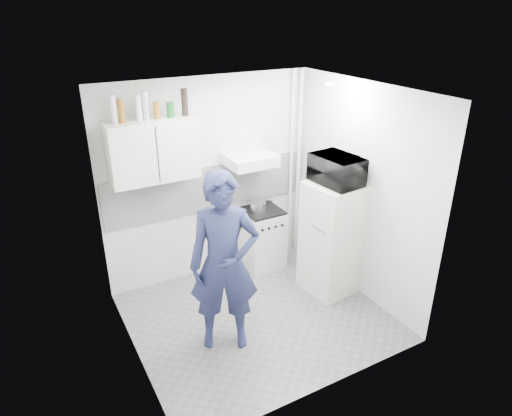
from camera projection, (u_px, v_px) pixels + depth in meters
floor at (257, 317)px, 5.35m from camera, size 2.80×2.80×0.00m
ceiling at (258, 92)px, 4.28m from camera, size 2.80×2.80×0.00m
wall_back at (210, 180)px, 5.81m from camera, size 2.80×0.00×2.80m
wall_left at (125, 248)px, 4.20m from camera, size 0.00×2.60×2.60m
wall_right at (360, 192)px, 5.43m from camera, size 0.00×2.60×2.60m
person at (224, 264)px, 4.57m from camera, size 0.84×0.72×1.95m
stove at (262, 239)px, 6.26m from camera, size 0.51×0.51×0.81m
fridge at (332, 238)px, 5.61m from camera, size 0.66×0.66×1.44m
stove_top at (262, 211)px, 6.09m from camera, size 0.49×0.49×0.03m
saucepan at (258, 206)px, 6.04m from camera, size 0.20×0.20×0.11m
microwave at (337, 170)px, 5.25m from camera, size 0.64×0.46×0.33m
bottle_a at (113, 109)px, 4.75m from camera, size 0.07×0.07×0.30m
bottle_b at (121, 111)px, 4.79m from camera, size 0.07×0.07×0.25m
bottle_c at (138, 107)px, 4.87m from camera, size 0.07×0.07×0.29m
bottle_d at (146, 106)px, 4.90m from camera, size 0.07×0.07×0.31m
canister_a at (157, 110)px, 4.97m from camera, size 0.07×0.07×0.18m
canister_b at (171, 110)px, 5.05m from camera, size 0.09×0.09×0.17m
bottle_e at (185, 102)px, 5.09m from camera, size 0.07×0.07×0.30m
upper_cabinet at (153, 150)px, 5.12m from camera, size 1.00×0.35×0.70m
range_hood at (250, 160)px, 5.70m from camera, size 0.60×0.50×0.14m
backsplash at (211, 188)px, 5.84m from camera, size 2.74×0.03×0.60m
pipe_a at (298, 166)px, 6.32m from camera, size 0.05×0.05×2.60m
pipe_b at (291, 167)px, 6.27m from camera, size 0.04×0.04×2.60m
ceiling_spot_fixture at (330, 84)px, 4.90m from camera, size 0.10×0.10×0.02m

